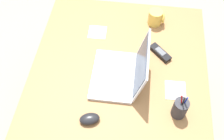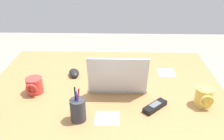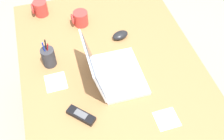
{
  "view_description": "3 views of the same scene",
  "coord_description": "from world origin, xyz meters",
  "px_view_note": "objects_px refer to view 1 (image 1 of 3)",
  "views": [
    {
      "loc": [
        0.72,
        0.07,
        1.92
      ],
      "look_at": [
        -0.04,
        -0.03,
        0.82
      ],
      "focal_mm": 43.62,
      "sensor_mm": 36.0,
      "label": 1
    },
    {
      "loc": [
        -0.07,
        1.19,
        1.43
      ],
      "look_at": [
        -0.04,
        0.0,
        0.82
      ],
      "focal_mm": 39.22,
      "sensor_mm": 36.0,
      "label": 2
    },
    {
      "loc": [
        -0.9,
        0.25,
        1.85
      ],
      "look_at": [
        -0.07,
        0.02,
        0.78
      ],
      "focal_mm": 44.39,
      "sensor_mm": 36.0,
      "label": 3
    }
  ],
  "objects_px": {
    "pen_holder": "(180,108)",
    "coffee_mug_tall": "(156,17)",
    "computer_mouse": "(90,119)",
    "cordless_phone": "(160,53)",
    "laptop": "(122,72)"
  },
  "relations": [
    {
      "from": "computer_mouse",
      "to": "coffee_mug_tall",
      "type": "distance_m",
      "value": 0.74
    },
    {
      "from": "coffee_mug_tall",
      "to": "pen_holder",
      "type": "relative_size",
      "value": 0.55
    },
    {
      "from": "laptop",
      "to": "coffee_mug_tall",
      "type": "bearing_deg",
      "value": 159.21
    },
    {
      "from": "laptop",
      "to": "computer_mouse",
      "type": "relative_size",
      "value": 3.26
    },
    {
      "from": "cordless_phone",
      "to": "pen_holder",
      "type": "xyz_separation_m",
      "value": [
        0.36,
        0.09,
        0.04
      ]
    },
    {
      "from": "computer_mouse",
      "to": "cordless_phone",
      "type": "bearing_deg",
      "value": 127.14
    },
    {
      "from": "laptop",
      "to": "coffee_mug_tall",
      "type": "relative_size",
      "value": 3.31
    },
    {
      "from": "laptop",
      "to": "cordless_phone",
      "type": "relative_size",
      "value": 2.43
    },
    {
      "from": "pen_holder",
      "to": "computer_mouse",
      "type": "bearing_deg",
      "value": -77.88
    },
    {
      "from": "cordless_phone",
      "to": "pen_holder",
      "type": "bearing_deg",
      "value": 14.76
    },
    {
      "from": "computer_mouse",
      "to": "coffee_mug_tall",
      "type": "bearing_deg",
      "value": 140.36
    },
    {
      "from": "pen_holder",
      "to": "coffee_mug_tall",
      "type": "bearing_deg",
      "value": -167.63
    },
    {
      "from": "computer_mouse",
      "to": "cordless_phone",
      "type": "distance_m",
      "value": 0.55
    },
    {
      "from": "computer_mouse",
      "to": "cordless_phone",
      "type": "height_order",
      "value": "computer_mouse"
    },
    {
      "from": "computer_mouse",
      "to": "coffee_mug_tall",
      "type": "height_order",
      "value": "coffee_mug_tall"
    }
  ]
}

